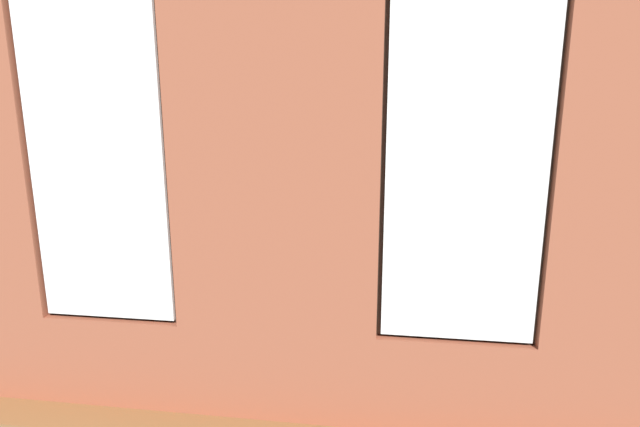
% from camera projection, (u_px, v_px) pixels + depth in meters
% --- Properties ---
extents(ground_plane, '(6.99, 6.15, 0.10)m').
position_uv_depth(ground_plane, '(326.00, 287.00, 6.23)').
color(ground_plane, brown).
extents(brick_wall_with_windows, '(6.39, 0.30, 3.05)m').
position_uv_depth(brick_wall_with_windows, '(274.00, 217.00, 3.29)').
color(brick_wall_with_windows, '#9E5138').
rests_on(brick_wall_with_windows, ground_plane).
extents(white_wall_right, '(0.10, 5.15, 3.05)m').
position_uv_depth(white_wall_right, '(70.00, 159.00, 6.12)').
color(white_wall_right, silver).
rests_on(white_wall_right, ground_plane).
extents(couch_by_window, '(1.71, 0.87, 0.80)m').
position_uv_depth(couch_by_window, '(231.00, 328.00, 4.24)').
color(couch_by_window, black).
rests_on(couch_by_window, ground_plane).
extents(couch_left, '(0.96, 2.06, 0.80)m').
position_uv_depth(couch_left, '(557.00, 289.00, 5.14)').
color(couch_left, black).
rests_on(couch_left, ground_plane).
extents(coffee_table, '(1.55, 0.82, 0.46)m').
position_uv_depth(coffee_table, '(326.00, 243.00, 6.51)').
color(coffee_table, olive).
rests_on(coffee_table, ground_plane).
extents(cup_ceramic, '(0.07, 0.07, 0.08)m').
position_uv_depth(cup_ceramic, '(289.00, 238.00, 6.44)').
color(cup_ceramic, '#4C4C51').
rests_on(cup_ceramic, coffee_table).
extents(candle_jar, '(0.08, 0.08, 0.10)m').
position_uv_depth(candle_jar, '(326.00, 236.00, 6.49)').
color(candle_jar, '#B7333D').
rests_on(candle_jar, coffee_table).
extents(table_plant_small, '(0.10, 0.10, 0.18)m').
position_uv_depth(table_plant_small, '(359.00, 231.00, 6.56)').
color(table_plant_small, beige).
rests_on(table_plant_small, coffee_table).
extents(remote_silver, '(0.14, 0.17, 0.02)m').
position_uv_depth(remote_silver, '(334.00, 242.00, 6.36)').
color(remote_silver, '#B2B2B7').
rests_on(remote_silver, coffee_table).
extents(remote_gray, '(0.18, 0.08, 0.02)m').
position_uv_depth(remote_gray, '(312.00, 236.00, 6.62)').
color(remote_gray, '#59595B').
rests_on(remote_gray, coffee_table).
extents(media_console, '(1.07, 0.42, 0.57)m').
position_uv_depth(media_console, '(109.00, 253.00, 6.50)').
color(media_console, black).
rests_on(media_console, ground_plane).
extents(tv_flatscreen, '(1.21, 0.20, 0.85)m').
position_uv_depth(tv_flatscreen, '(104.00, 199.00, 6.35)').
color(tv_flatscreen, black).
rests_on(tv_flatscreen, media_console).
extents(potted_plant_mid_room_small, '(0.29, 0.29, 0.45)m').
position_uv_depth(potted_plant_mid_room_small, '(401.00, 253.00, 6.45)').
color(potted_plant_mid_room_small, brown).
rests_on(potted_plant_mid_room_small, ground_plane).
extents(potted_plant_between_couches, '(0.90, 0.99, 1.20)m').
position_uv_depth(potted_plant_between_couches, '(388.00, 305.00, 4.06)').
color(potted_plant_between_couches, '#47423D').
rests_on(potted_plant_between_couches, ground_plane).
extents(potted_plant_beside_window_right, '(0.72, 0.72, 1.19)m').
position_uv_depth(potted_plant_beside_window_right, '(69.00, 287.00, 4.26)').
color(potted_plant_beside_window_right, beige).
rests_on(potted_plant_beside_window_right, ground_plane).
extents(potted_plant_near_tv, '(0.69, 0.69, 1.01)m').
position_uv_depth(potted_plant_near_tv, '(103.00, 250.00, 5.39)').
color(potted_plant_near_tv, gray).
rests_on(potted_plant_near_tv, ground_plane).
extents(potted_plant_foreground_right, '(0.73, 0.85, 1.30)m').
position_uv_depth(potted_plant_foreground_right, '(191.00, 192.00, 8.36)').
color(potted_plant_foreground_right, beige).
rests_on(potted_plant_foreground_right, ground_plane).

